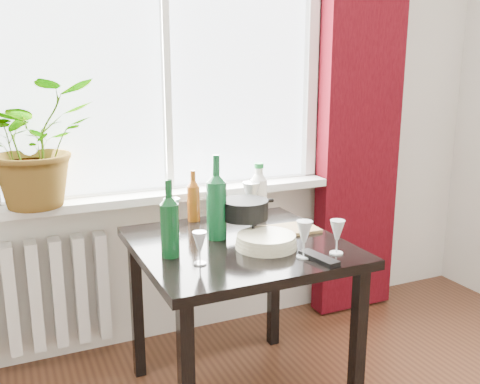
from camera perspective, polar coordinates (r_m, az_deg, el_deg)
name	(u,v)px	position (r m, az deg, el deg)	size (l,w,h in m)	color
window	(164,37)	(2.74, -8.13, 16.09)	(1.72, 0.08, 1.62)	white
windowsill	(173,194)	(2.75, -7.18, -0.20)	(1.72, 0.20, 0.04)	white
curtain	(361,95)	(3.16, 12.81, 10.03)	(0.50, 0.12, 2.56)	#39050B
radiator	(23,298)	(2.81, -22.12, -10.44)	(0.80, 0.10, 0.55)	silver
table	(239,263)	(2.29, -0.12, -7.54)	(0.85, 0.85, 0.74)	black
potted_plant	(35,143)	(2.53, -21.04, 4.88)	(0.51, 0.45, 0.57)	#376F1D
wine_bottle_left	(169,218)	(2.07, -7.53, -2.78)	(0.07, 0.07, 0.31)	#0B3C19
wine_bottle_right	(216,196)	(2.26, -2.54, -0.47)	(0.09, 0.09, 0.37)	#0E4923
bottle_amber	(193,195)	(2.54, -5.00, -0.37)	(0.06, 0.06, 0.25)	#7B390D
cleaning_bottle	(259,192)	(2.54, 2.00, 0.03)	(0.08, 0.08, 0.28)	white
wineglass_front_right	(304,239)	(2.08, 6.85, -5.01)	(0.06, 0.06, 0.15)	white
wineglass_far_right	(337,237)	(2.14, 10.31, -4.72)	(0.06, 0.06, 0.14)	white
wineglass_back_center	(251,202)	(2.51, 1.20, -1.05)	(0.09, 0.09, 0.20)	white
wineglass_back_left	(172,216)	(2.35, -7.24, -2.61)	(0.07, 0.07, 0.17)	silver
wineglass_front_left	(200,248)	(2.01, -4.31, -5.96)	(0.05, 0.05, 0.13)	silver
plate_stack	(266,241)	(2.19, 2.80, -5.27)	(0.25, 0.25, 0.05)	beige
fondue_pot	(245,218)	(2.33, 0.50, -2.75)	(0.24, 0.21, 0.16)	black
tv_remote	(319,258)	(2.08, 8.42, -7.00)	(0.05, 0.18, 0.02)	black
cutting_board	(289,229)	(2.42, 5.27, -4.00)	(0.25, 0.16, 0.01)	#A07D48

